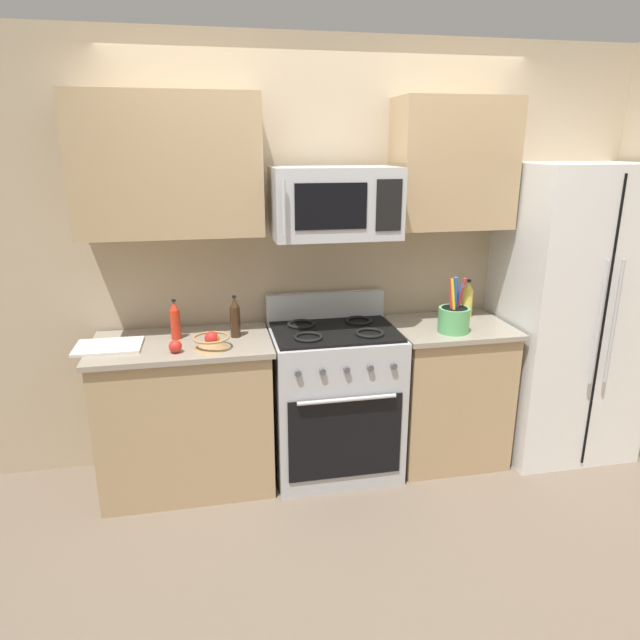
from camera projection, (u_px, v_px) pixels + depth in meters
ground_plane at (359, 528)px, 3.07m from camera, size 16.00×16.00×0.00m
wall_back at (322, 257)px, 3.62m from camera, size 8.00×0.10×2.60m
counter_left at (187, 414)px, 3.36m from camera, size 1.01×0.59×0.91m
range_oven at (334, 399)px, 3.52m from camera, size 0.76×0.64×1.09m
counter_right at (447, 391)px, 3.67m from camera, size 0.72×0.59×0.91m
refrigerator at (568, 314)px, 3.66m from camera, size 0.83×0.71×1.88m
microwave at (334, 203)px, 3.19m from camera, size 0.71×0.44×0.39m
upper_cabinets_left at (168, 166)px, 3.08m from camera, size 1.00×0.34×0.76m
upper_cabinets_right at (453, 164)px, 3.39m from camera, size 0.71×0.34×0.76m
utensil_crock at (454, 318)px, 3.38m from camera, size 0.19×0.19×0.34m
fruit_basket at (212, 341)px, 3.11m from camera, size 0.20×0.20×0.10m
apple_loose at (175, 346)px, 3.05m from camera, size 0.07×0.07×0.07m
cutting_board at (109, 346)px, 3.13m from camera, size 0.36×0.26×0.02m
bottle_soy at (235, 318)px, 3.28m from camera, size 0.06×0.06×0.25m
bottle_oil at (468, 300)px, 3.67m from camera, size 0.06×0.06×0.25m
bottle_hot_sauce at (175, 321)px, 3.25m from camera, size 0.06×0.06×0.24m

